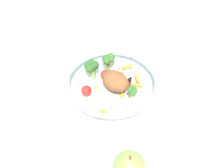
{
  "coord_description": "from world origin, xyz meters",
  "views": [
    {
      "loc": [
        0.47,
        0.28,
        0.62
      ],
      "look_at": [
        0.02,
        0.01,
        0.03
      ],
      "focal_mm": 45.52,
      "sensor_mm": 36.0,
      "label": 1
    }
  ],
  "objects": [
    {
      "name": "food_container",
      "position": [
        0.01,
        0.01,
        0.03
      ],
      "size": [
        0.26,
        0.26,
        0.07
      ],
      "color": "white",
      "rests_on": "ground_plane"
    },
    {
      "name": "ground_plane",
      "position": [
        0.0,
        0.0,
        0.0
      ],
      "size": [
        2.4,
        2.4,
        0.0
      ],
      "primitive_type": "plane",
      "color": "silver"
    },
    {
      "name": "folded_napkin",
      "position": [
        -0.2,
        -0.05,
        0.0
      ],
      "size": [
        0.15,
        0.15,
        0.01
      ],
      "primitive_type": "cube",
      "rotation": [
        0.0,
        0.0,
        -0.21
      ],
      "color": "silver",
      "rests_on": "ground_plane"
    },
    {
      "name": "loose_apple",
      "position": [
        0.21,
        0.17,
        0.04
      ],
      "size": [
        0.07,
        0.07,
        0.09
      ],
      "color": "#8CB74C",
      "rests_on": "ground_plane"
    }
  ]
}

